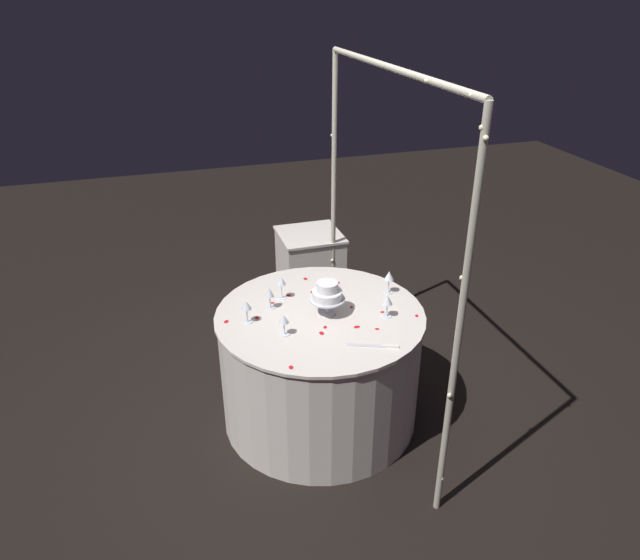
{
  "coord_description": "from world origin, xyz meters",
  "views": [
    {
      "loc": [
        2.97,
        -0.92,
        2.65
      ],
      "look_at": [
        0.0,
        0.0,
        1.03
      ],
      "focal_mm": 32.76,
      "sensor_mm": 36.0,
      "label": 1
    }
  ],
  "objects_px": {
    "wine_glass_3": "(387,301)",
    "cake_knife": "(376,346)",
    "wine_glass_4": "(270,293)",
    "decorative_arch": "(384,208)",
    "wine_glass_2": "(281,282)",
    "tiered_cake": "(327,294)",
    "side_table": "(310,280)",
    "wine_glass_0": "(247,306)",
    "main_table": "(320,366)",
    "wine_glass_1": "(389,277)",
    "wine_glass_5": "(284,320)"
  },
  "relations": [
    {
      "from": "wine_glass_2",
      "to": "wine_glass_3",
      "type": "xyz_separation_m",
      "value": [
        0.41,
        0.56,
        -0.01
      ]
    },
    {
      "from": "decorative_arch",
      "to": "wine_glass_2",
      "type": "xyz_separation_m",
      "value": [
        -0.25,
        -0.58,
        -0.53
      ]
    },
    {
      "from": "side_table",
      "to": "wine_glass_4",
      "type": "distance_m",
      "value": 1.25
    },
    {
      "from": "tiered_cake",
      "to": "wine_glass_0",
      "type": "height_order",
      "value": "tiered_cake"
    },
    {
      "from": "side_table",
      "to": "wine_glass_1",
      "type": "distance_m",
      "value": 1.18
    },
    {
      "from": "tiered_cake",
      "to": "wine_glass_3",
      "type": "height_order",
      "value": "tiered_cake"
    },
    {
      "from": "main_table",
      "to": "wine_glass_0",
      "type": "bearing_deg",
      "value": -93.64
    },
    {
      "from": "wine_glass_5",
      "to": "wine_glass_1",
      "type": "bearing_deg",
      "value": 110.74
    },
    {
      "from": "wine_glass_2",
      "to": "wine_glass_4",
      "type": "distance_m",
      "value": 0.14
    },
    {
      "from": "main_table",
      "to": "wine_glass_2",
      "type": "distance_m",
      "value": 0.6
    },
    {
      "from": "decorative_arch",
      "to": "side_table",
      "type": "height_order",
      "value": "decorative_arch"
    },
    {
      "from": "side_table",
      "to": "wine_glass_0",
      "type": "height_order",
      "value": "wine_glass_0"
    },
    {
      "from": "decorative_arch",
      "to": "wine_glass_4",
      "type": "relative_size",
      "value": 15.15
    },
    {
      "from": "wine_glass_0",
      "to": "wine_glass_2",
      "type": "distance_m",
      "value": 0.35
    },
    {
      "from": "wine_glass_1",
      "to": "wine_glass_2",
      "type": "relative_size",
      "value": 1.01
    },
    {
      "from": "main_table",
      "to": "wine_glass_2",
      "type": "xyz_separation_m",
      "value": [
        -0.26,
        -0.18,
        0.52
      ]
    },
    {
      "from": "wine_glass_4",
      "to": "cake_knife",
      "type": "height_order",
      "value": "wine_glass_4"
    },
    {
      "from": "wine_glass_0",
      "to": "wine_glass_4",
      "type": "bearing_deg",
      "value": 126.43
    },
    {
      "from": "wine_glass_0",
      "to": "wine_glass_3",
      "type": "height_order",
      "value": "same"
    },
    {
      "from": "side_table",
      "to": "wine_glass_4",
      "type": "bearing_deg",
      "value": -28.76
    },
    {
      "from": "wine_glass_0",
      "to": "wine_glass_2",
      "type": "height_order",
      "value": "wine_glass_2"
    },
    {
      "from": "wine_glass_2",
      "to": "wine_glass_4",
      "type": "bearing_deg",
      "value": -44.43
    },
    {
      "from": "wine_glass_1",
      "to": "wine_glass_3",
      "type": "xyz_separation_m",
      "value": [
        0.28,
        -0.13,
        -0.01
      ]
    },
    {
      "from": "wine_glass_2",
      "to": "wine_glass_3",
      "type": "height_order",
      "value": "wine_glass_2"
    },
    {
      "from": "wine_glass_1",
      "to": "cake_knife",
      "type": "height_order",
      "value": "wine_glass_1"
    },
    {
      "from": "side_table",
      "to": "tiered_cake",
      "type": "height_order",
      "value": "tiered_cake"
    },
    {
      "from": "wine_glass_2",
      "to": "wine_glass_3",
      "type": "bearing_deg",
      "value": 53.43
    },
    {
      "from": "tiered_cake",
      "to": "cake_knife",
      "type": "xyz_separation_m",
      "value": [
        0.43,
        0.15,
        -0.14
      ]
    },
    {
      "from": "wine_glass_4",
      "to": "wine_glass_2",
      "type": "bearing_deg",
      "value": 135.57
    },
    {
      "from": "wine_glass_4",
      "to": "cake_knife",
      "type": "relative_size",
      "value": 0.52
    },
    {
      "from": "wine_glass_4",
      "to": "decorative_arch",
      "type": "bearing_deg",
      "value": 77.4
    },
    {
      "from": "tiered_cake",
      "to": "wine_glass_4",
      "type": "bearing_deg",
      "value": -117.82
    },
    {
      "from": "side_table",
      "to": "cake_knife",
      "type": "bearing_deg",
      "value": -2.8
    },
    {
      "from": "wine_glass_0",
      "to": "cake_knife",
      "type": "relative_size",
      "value": 0.52
    },
    {
      "from": "wine_glass_3",
      "to": "wine_glass_4",
      "type": "relative_size",
      "value": 0.99
    },
    {
      "from": "wine_glass_2",
      "to": "wine_glass_5",
      "type": "relative_size",
      "value": 1.16
    },
    {
      "from": "side_table",
      "to": "wine_glass_0",
      "type": "bearing_deg",
      "value": -32.49
    },
    {
      "from": "wine_glass_1",
      "to": "wine_glass_2",
      "type": "height_order",
      "value": "wine_glass_1"
    },
    {
      "from": "decorative_arch",
      "to": "side_table",
      "type": "distance_m",
      "value": 1.56
    },
    {
      "from": "tiered_cake",
      "to": "wine_glass_5",
      "type": "bearing_deg",
      "value": -63.53
    },
    {
      "from": "wine_glass_3",
      "to": "cake_knife",
      "type": "bearing_deg",
      "value": -32.63
    },
    {
      "from": "main_table",
      "to": "tiered_cake",
      "type": "distance_m",
      "value": 0.54
    },
    {
      "from": "main_table",
      "to": "wine_glass_4",
      "type": "height_order",
      "value": "wine_glass_4"
    },
    {
      "from": "wine_glass_0",
      "to": "wine_glass_4",
      "type": "height_order",
      "value": "same"
    },
    {
      "from": "decorative_arch",
      "to": "wine_glass_3",
      "type": "height_order",
      "value": "decorative_arch"
    },
    {
      "from": "tiered_cake",
      "to": "wine_glass_4",
      "type": "relative_size",
      "value": 1.49
    },
    {
      "from": "main_table",
      "to": "cake_knife",
      "type": "height_order",
      "value": "cake_knife"
    },
    {
      "from": "wine_glass_5",
      "to": "cake_knife",
      "type": "bearing_deg",
      "value": 59.64
    },
    {
      "from": "tiered_cake",
      "to": "wine_glass_1",
      "type": "xyz_separation_m",
      "value": [
        -0.14,
        0.47,
        -0.02
      ]
    },
    {
      "from": "decorative_arch",
      "to": "wine_glass_1",
      "type": "height_order",
      "value": "decorative_arch"
    }
  ]
}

